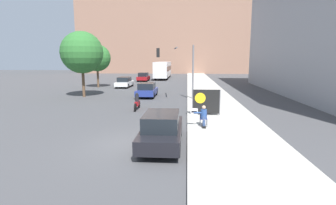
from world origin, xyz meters
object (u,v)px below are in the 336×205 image
(protest_banner, at_px, (206,102))
(city_bus_on_road, at_px, (163,69))
(traffic_light_pole, at_px, (179,62))
(car_on_road_distant, at_px, (143,77))
(parked_car_curbside, at_px, (162,129))
(car_on_road_nearest, at_px, (147,90))
(street_tree_near_curb, at_px, (82,53))
(jogger_on_sidewalk, at_px, (209,102))
(motorcycle_on_road, at_px, (137,102))
(car_on_road_midblock, at_px, (125,82))
(seated_protester, at_px, (203,115))
(street_tree_midblock, at_px, (97,58))

(protest_banner, relative_size, city_bus_on_road, 0.15)
(traffic_light_pole, relative_size, car_on_road_distant, 1.20)
(traffic_light_pole, bearing_deg, city_bus_on_road, 98.32)
(parked_car_curbside, bearing_deg, protest_banner, 68.46)
(car_on_road_nearest, bearing_deg, car_on_road_distant, 100.51)
(car_on_road_distant, distance_m, street_tree_near_curb, 20.54)
(jogger_on_sidewalk, xyz_separation_m, motorcycle_on_road, (-5.30, 1.82, -0.41))
(car_on_road_midblock, height_order, motorcycle_on_road, car_on_road_midblock)
(car_on_road_distant, bearing_deg, protest_banner, -72.63)
(motorcycle_on_road, bearing_deg, seated_protester, -48.10)
(car_on_road_midblock, relative_size, motorcycle_on_road, 2.12)
(car_on_road_midblock, height_order, car_on_road_distant, car_on_road_distant)
(car_on_road_distant, distance_m, street_tree_midblock, 12.13)
(parked_car_curbside, xyz_separation_m, city_bus_on_road, (-3.76, 41.34, 1.15))
(jogger_on_sidewalk, height_order, protest_banner, protest_banner)
(traffic_light_pole, distance_m, street_tree_near_curb, 9.92)
(seated_protester, xyz_separation_m, traffic_light_pole, (-1.70, 10.39, 2.83))
(jogger_on_sidewalk, height_order, car_on_road_nearest, jogger_on_sidewalk)
(motorcycle_on_road, bearing_deg, car_on_road_midblock, 106.74)
(protest_banner, xyz_separation_m, car_on_road_distant, (-8.98, 28.72, -0.30))
(parked_car_curbside, xyz_separation_m, car_on_road_distant, (-6.62, 34.71, 0.00))
(city_bus_on_road, bearing_deg, parked_car_curbside, -84.80)
(parked_car_curbside, bearing_deg, car_on_road_midblock, 107.20)
(parked_car_curbside, bearing_deg, traffic_light_pole, 88.62)
(jogger_on_sidewalk, height_order, city_bus_on_road, city_bus_on_road)
(car_on_road_nearest, relative_size, motorcycle_on_road, 1.97)
(car_on_road_nearest, xyz_separation_m, street_tree_midblock, (-8.13, 8.77, 3.28))
(traffic_light_pole, relative_size, car_on_road_nearest, 1.21)
(traffic_light_pole, bearing_deg, seated_protester, -80.72)
(seated_protester, bearing_deg, motorcycle_on_road, 120.81)
(car_on_road_midblock, distance_m, street_tree_near_curb, 10.44)
(jogger_on_sidewalk, bearing_deg, car_on_road_nearest, -71.65)
(parked_car_curbside, relative_size, street_tree_near_curb, 0.70)
(city_bus_on_road, bearing_deg, street_tree_near_curb, -102.09)
(jogger_on_sidewalk, distance_m, protest_banner, 0.52)
(protest_banner, distance_m, car_on_road_distant, 30.10)
(parked_car_curbside, relative_size, car_on_road_distant, 1.10)
(car_on_road_nearest, relative_size, car_on_road_midblock, 0.93)
(car_on_road_nearest, distance_m, motorcycle_on_road, 6.90)
(jogger_on_sidewalk, distance_m, parked_car_curbside, 6.96)
(seated_protester, xyz_separation_m, street_tree_near_curb, (-11.48, 11.71, 3.74))
(car_on_road_nearest, xyz_separation_m, motorcycle_on_road, (0.29, -6.89, -0.17))
(jogger_on_sidewalk, xyz_separation_m, car_on_road_distant, (-9.21, 28.26, -0.22))
(parked_car_curbside, relative_size, car_on_road_midblock, 1.03)
(jogger_on_sidewalk, relative_size, street_tree_near_curb, 0.25)
(parked_car_curbside, relative_size, city_bus_on_road, 0.37)
(city_bus_on_road, relative_size, motorcycle_on_road, 5.93)
(parked_car_curbside, bearing_deg, motorcycle_on_road, 108.08)
(seated_protester, xyz_separation_m, car_on_road_midblock, (-9.53, 21.24, -0.03))
(street_tree_near_curb, xyz_separation_m, street_tree_midblock, (-1.66, 9.21, -0.49))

